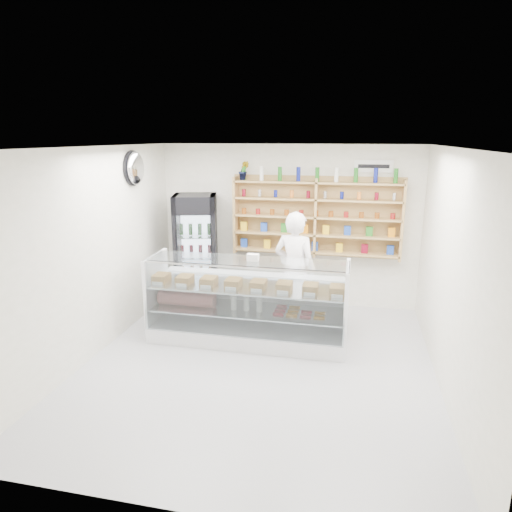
# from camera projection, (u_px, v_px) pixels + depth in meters

# --- Properties ---
(room) EXTENTS (5.00, 5.00, 5.00)m
(room) POSITION_uv_depth(u_px,v_px,m) (258.00, 263.00, 5.65)
(room) COLOR #A7A7AC
(room) RESTS_ON ground
(display_counter) EXTENTS (2.86, 0.85, 1.24)m
(display_counter) POSITION_uv_depth(u_px,v_px,m) (248.00, 318.00, 6.66)
(display_counter) COLOR white
(display_counter) RESTS_ON floor
(shop_worker) EXTENTS (0.76, 0.59, 1.84)m
(shop_worker) POSITION_uv_depth(u_px,v_px,m) (295.00, 270.00, 7.04)
(shop_worker) COLOR white
(shop_worker) RESTS_ON floor
(drinks_cooler) EXTENTS (0.86, 0.85, 1.97)m
(drinks_cooler) POSITION_uv_depth(u_px,v_px,m) (196.00, 251.00, 7.91)
(drinks_cooler) COLOR black
(drinks_cooler) RESTS_ON floor
(wall_shelving) EXTENTS (2.84, 0.28, 1.33)m
(wall_shelving) POSITION_uv_depth(u_px,v_px,m) (316.00, 217.00, 7.70)
(wall_shelving) COLOR tan
(wall_shelving) RESTS_ON back_wall
(potted_plant) EXTENTS (0.21, 0.19, 0.32)m
(potted_plant) POSITION_uv_depth(u_px,v_px,m) (244.00, 170.00, 7.77)
(potted_plant) COLOR #1E6626
(potted_plant) RESTS_ON wall_shelving
(security_mirror) EXTENTS (0.15, 0.50, 0.50)m
(security_mirror) POSITION_uv_depth(u_px,v_px,m) (136.00, 168.00, 6.96)
(security_mirror) COLOR silver
(security_mirror) RESTS_ON left_wall
(wall_sign) EXTENTS (0.62, 0.03, 0.20)m
(wall_sign) POSITION_uv_depth(u_px,v_px,m) (374.00, 166.00, 7.42)
(wall_sign) COLOR white
(wall_sign) RESTS_ON back_wall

